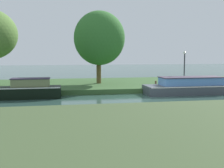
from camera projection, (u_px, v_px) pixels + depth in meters
name	position (u px, v px, depth m)	size (l,w,h in m)	color
ground_plane	(145.00, 98.00, 19.80)	(120.00, 120.00, 0.00)	#2D4B42
riverbank_far	(124.00, 84.00, 26.62)	(72.00, 10.00, 0.40)	#32532A
riverbank_near	(213.00, 128.00, 10.98)	(72.00, 10.00, 0.40)	#3B4D2C
slate_barge	(188.00, 86.00, 21.60)	(6.57, 2.16, 1.35)	#3F454E
black_narrowboat	(30.00, 90.00, 19.46)	(4.34, 1.44, 1.44)	black
willow_tree_centre	(99.00, 38.00, 24.73)	(4.58, 4.03, 6.54)	brown
lamp_post	(184.00, 64.00, 23.53)	(0.24, 0.24, 2.95)	#333338
mooring_post_near	(156.00, 84.00, 22.71)	(0.15, 0.15, 0.52)	brown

